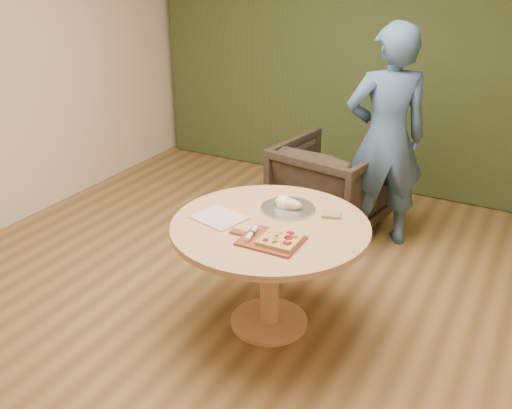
{
  "coord_description": "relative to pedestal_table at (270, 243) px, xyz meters",
  "views": [
    {
      "loc": [
        1.68,
        -2.63,
        2.33
      ],
      "look_at": [
        0.12,
        0.25,
        0.83
      ],
      "focal_mm": 40.0,
      "sensor_mm": 36.0,
      "label": 1
    }
  ],
  "objects": [
    {
      "name": "green_packet",
      "position": [
        0.29,
        0.28,
        0.15
      ],
      "size": [
        0.15,
        0.13,
        0.02
      ],
      "primitive_type": "cube",
      "rotation": [
        0.0,
        0.0,
        0.34
      ],
      "color": "#5F6A2F",
      "rests_on": "pedestal_table"
    },
    {
      "name": "pedestal_table",
      "position": [
        0.0,
        0.0,
        0.0
      ],
      "size": [
        1.25,
        1.25,
        0.75
      ],
      "rotation": [
        0.0,
        0.0,
        0.09
      ],
      "color": "tan",
      "rests_on": "ground"
    },
    {
      "name": "armchair",
      "position": [
        -0.19,
        1.55,
        -0.18
      ],
      "size": [
        0.96,
        0.91,
        0.87
      ],
      "primitive_type": "imported",
      "rotation": [
        0.0,
        0.0,
        2.98
      ],
      "color": "black",
      "rests_on": "ground"
    },
    {
      "name": "cutlery_roll",
      "position": [
        -0.01,
        -0.22,
        0.17
      ],
      "size": [
        0.06,
        0.2,
        0.03
      ],
      "rotation": [
        0.0,
        0.0,
        0.16
      ],
      "color": "white",
      "rests_on": "pizza_paddle"
    },
    {
      "name": "room_shell",
      "position": [
        -0.25,
        -0.19,
        0.79
      ],
      "size": [
        5.04,
        6.04,
        2.84
      ],
      "color": "olive",
      "rests_on": "ground"
    },
    {
      "name": "pizza_paddle",
      "position": [
        0.1,
        -0.21,
        0.15
      ],
      "size": [
        0.45,
        0.28,
        0.01
      ],
      "rotation": [
        0.0,
        0.0,
        0.01
      ],
      "color": "brown",
      "rests_on": "pedestal_table"
    },
    {
      "name": "bread_roll",
      "position": [
        -0.0,
        0.24,
        0.18
      ],
      "size": [
        0.19,
        0.09,
        0.09
      ],
      "color": "beige",
      "rests_on": "serving_tray"
    },
    {
      "name": "serving_tray",
      "position": [
        0.01,
        0.24,
        0.15
      ],
      "size": [
        0.36,
        0.36,
        0.02
      ],
      "color": "silver",
      "rests_on": "pedestal_table"
    },
    {
      "name": "curtain",
      "position": [
        -0.25,
        2.71,
        0.79
      ],
      "size": [
        4.8,
        0.14,
        2.78
      ],
      "primitive_type": "cube",
      "color": "#293518",
      "rests_on": "ground"
    },
    {
      "name": "newspaper",
      "position": [
        -0.32,
        -0.09,
        0.15
      ],
      "size": [
        0.35,
        0.32,
        0.01
      ],
      "primitive_type": "cube",
      "rotation": [
        0.0,
        0.0,
        -0.25
      ],
      "color": "white",
      "rests_on": "pedestal_table"
    },
    {
      "name": "person_standing",
      "position": [
        0.27,
        1.49,
        0.31
      ],
      "size": [
        0.8,
        0.73,
        1.83
      ],
      "primitive_type": "imported",
      "rotation": [
        0.0,
        0.0,
        3.72
      ],
      "color": "#38567C",
      "rests_on": "ground"
    },
    {
      "name": "flatbread_pizza",
      "position": [
        0.17,
        -0.2,
        0.17
      ],
      "size": [
        0.22,
        0.22,
        0.04
      ],
      "rotation": [
        0.0,
        0.0,
        0.01
      ],
      "color": "tan",
      "rests_on": "pizza_paddle"
    }
  ]
}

